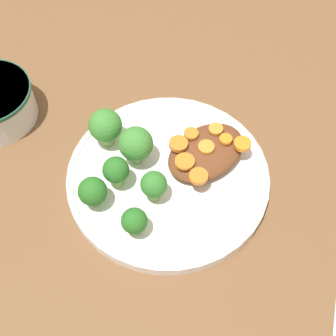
{
  "coord_description": "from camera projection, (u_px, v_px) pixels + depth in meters",
  "views": [
    {
      "loc": [
        0.22,
        0.27,
        0.56
      ],
      "look_at": [
        0.0,
        0.0,
        0.03
      ],
      "focal_mm": 50.0,
      "sensor_mm": 36.0,
      "label": 1
    }
  ],
  "objects": [
    {
      "name": "carrot_slice_4",
      "position": [
        242.0,
        144.0,
        0.64
      ],
      "size": [
        0.02,
        0.02,
        0.01
      ],
      "primitive_type": "cylinder",
      "color": "orange",
      "rests_on": "stew_mound"
    },
    {
      "name": "broccoli_floret_5",
      "position": [
        116.0,
        171.0,
        0.61
      ],
      "size": [
        0.04,
        0.04,
        0.05
      ],
      "color": "#7FA85B",
      "rests_on": "plate"
    },
    {
      "name": "carrot_slice_0",
      "position": [
        214.0,
        127.0,
        0.65
      ],
      "size": [
        0.02,
        0.02,
        0.01
      ],
      "primitive_type": "cylinder",
      "color": "orange",
      "rests_on": "stew_mound"
    },
    {
      "name": "broccoli_floret_3",
      "position": [
        105.0,
        126.0,
        0.65
      ],
      "size": [
        0.05,
        0.05,
        0.06
      ],
      "color": "#7FA85B",
      "rests_on": "plate"
    },
    {
      "name": "carrot_slice_7",
      "position": [
        191.0,
        134.0,
        0.65
      ],
      "size": [
        0.02,
        0.02,
        0.0
      ],
      "primitive_type": "cylinder",
      "color": "orange",
      "rests_on": "stew_mound"
    },
    {
      "name": "carrot_slice_1",
      "position": [
        206.0,
        147.0,
        0.63
      ],
      "size": [
        0.02,
        0.02,
        0.0
      ],
      "primitive_type": "cylinder",
      "color": "orange",
      "rests_on": "stew_mound"
    },
    {
      "name": "broccoli_floret_0",
      "position": [
        136.0,
        144.0,
        0.63
      ],
      "size": [
        0.05,
        0.05,
        0.06
      ],
      "color": "#7FA85B",
      "rests_on": "plate"
    },
    {
      "name": "carrot_slice_5",
      "position": [
        178.0,
        144.0,
        0.64
      ],
      "size": [
        0.03,
        0.03,
        0.01
      ],
      "primitive_type": "cylinder",
      "color": "orange",
      "rests_on": "stew_mound"
    },
    {
      "name": "stew_mound",
      "position": [
        206.0,
        152.0,
        0.65
      ],
      "size": [
        0.12,
        0.08,
        0.03
      ],
      "primitive_type": "ellipsoid",
      "color": "brown",
      "rests_on": "plate"
    },
    {
      "name": "plate",
      "position": [
        168.0,
        176.0,
        0.65
      ],
      "size": [
        0.28,
        0.28,
        0.02
      ],
      "color": "white",
      "rests_on": "ground_plane"
    },
    {
      "name": "broccoli_floret_4",
      "position": [
        154.0,
        185.0,
        0.6
      ],
      "size": [
        0.04,
        0.04,
        0.05
      ],
      "color": "#759E51",
      "rests_on": "plate"
    },
    {
      "name": "carrot_slice_2",
      "position": [
        226.0,
        139.0,
        0.64
      ],
      "size": [
        0.02,
        0.02,
        0.0
      ],
      "primitive_type": "cylinder",
      "color": "orange",
      "rests_on": "stew_mound"
    },
    {
      "name": "carrot_slice_3",
      "position": [
        199.0,
        176.0,
        0.61
      ],
      "size": [
        0.03,
        0.03,
        0.01
      ],
      "primitive_type": "cylinder",
      "color": "orange",
      "rests_on": "stew_mound"
    },
    {
      "name": "ground_plane",
      "position": [
        168.0,
        181.0,
        0.66
      ],
      "size": [
        4.0,
        4.0,
        0.0
      ],
      "primitive_type": "plane",
      "color": "brown"
    },
    {
      "name": "broccoli_floret_1",
      "position": [
        134.0,
        221.0,
        0.57
      ],
      "size": [
        0.03,
        0.03,
        0.05
      ],
      "color": "#759E51",
      "rests_on": "plate"
    },
    {
      "name": "carrot_slice_6",
      "position": [
        185.0,
        161.0,
        0.62
      ],
      "size": [
        0.03,
        0.03,
        0.0
      ],
      "primitive_type": "cylinder",
      "color": "orange",
      "rests_on": "stew_mound"
    },
    {
      "name": "broccoli_floret_2",
      "position": [
        93.0,
        192.0,
        0.6
      ],
      "size": [
        0.04,
        0.04,
        0.05
      ],
      "color": "#759E51",
      "rests_on": "plate"
    }
  ]
}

